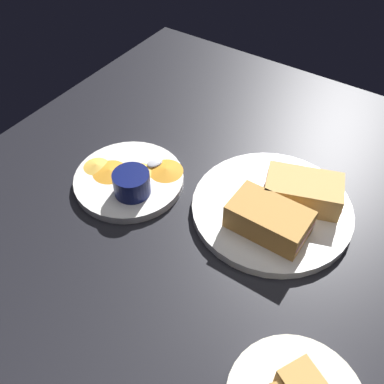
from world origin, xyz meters
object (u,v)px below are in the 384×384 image
at_px(plate_sandwich_main, 271,209).
at_px(spoon_by_dark_ramekin, 272,199).
at_px(sandwich_half_far, 303,191).
at_px(ramekin_dark_sauce, 284,175).
at_px(plate_chips_companion, 129,180).
at_px(ramekin_light_gravy, 132,183).
at_px(sandwich_half_near, 269,219).
at_px(spoon_by_gravy_ramekin, 149,166).

relative_size(plate_sandwich_main, spoon_by_dark_ramekin, 2.85).
relative_size(plate_sandwich_main, sandwich_half_far, 1.90).
relative_size(sandwich_half_far, ramekin_dark_sauce, 2.42).
height_order(plate_chips_companion, ramekin_light_gravy, ramekin_light_gravy).
xyz_separation_m(sandwich_half_near, plate_chips_companion, (0.27, 0.03, -0.03)).
distance_m(sandwich_half_far, spoon_by_gravy_ramekin, 0.29).
bearing_deg(spoon_by_gravy_ramekin, plate_sandwich_main, -170.39).
bearing_deg(plate_chips_companion, ramekin_light_gravy, 140.19).
xyz_separation_m(plate_sandwich_main, spoon_by_gravy_ramekin, (0.24, 0.04, 0.01)).
distance_m(spoon_by_dark_ramekin, spoon_by_gravy_ramekin, 0.24).
bearing_deg(spoon_by_gravy_ramekin, sandwich_half_far, -163.88).
height_order(sandwich_half_near, plate_chips_companion, sandwich_half_near).
height_order(sandwich_half_far, ramekin_light_gravy, sandwich_half_far).
bearing_deg(spoon_by_dark_ramekin, ramekin_dark_sauce, -87.99).
bearing_deg(plate_sandwich_main, ramekin_light_gravy, 25.77).
bearing_deg(plate_sandwich_main, sandwich_half_far, -132.77).
relative_size(plate_chips_companion, ramekin_light_gravy, 3.10).
distance_m(sandwich_half_near, spoon_by_dark_ramekin, 0.07).
height_order(sandwich_half_near, spoon_by_dark_ramekin, sandwich_half_near).
xyz_separation_m(ramekin_dark_sauce, spoon_by_dark_ramekin, (-0.00, 0.05, -0.02)).
bearing_deg(ramekin_light_gravy, plate_sandwich_main, -154.23).
relative_size(plate_sandwich_main, spoon_by_gravy_ramekin, 2.89).
relative_size(sandwich_half_near, spoon_by_gravy_ramekin, 1.37).
bearing_deg(plate_chips_companion, spoon_by_gravy_ramekin, -110.31).
relative_size(sandwich_half_far, spoon_by_dark_ramekin, 1.50).
distance_m(ramekin_dark_sauce, plate_chips_companion, 0.29).
relative_size(sandwich_half_far, ramekin_light_gravy, 2.23).
distance_m(ramekin_dark_sauce, ramekin_light_gravy, 0.28).
bearing_deg(ramekin_light_gravy, spoon_by_dark_ramekin, -151.09).
height_order(sandwich_half_far, spoon_by_dark_ramekin, sandwich_half_far).
height_order(sandwich_half_far, plate_chips_companion, sandwich_half_far).
distance_m(plate_sandwich_main, sandwich_half_near, 0.06).
xyz_separation_m(sandwich_half_near, sandwich_half_far, (-0.02, -0.09, 0.00)).
bearing_deg(ramekin_dark_sauce, spoon_by_dark_ramekin, 92.01).
height_order(sandwich_half_far, spoon_by_gravy_ramekin, sandwich_half_far).
bearing_deg(sandwich_half_near, spoon_by_gravy_ramekin, -2.34).
bearing_deg(spoon_by_dark_ramekin, sandwich_half_near, 110.24).
distance_m(plate_sandwich_main, ramekin_dark_sauce, 0.07).
bearing_deg(spoon_by_gravy_ramekin, ramekin_light_gravy, 102.53).
bearing_deg(sandwich_half_far, spoon_by_dark_ramekin, 32.36).
bearing_deg(spoon_by_gravy_ramekin, sandwich_half_near, 177.66).
bearing_deg(spoon_by_gravy_ramekin, ramekin_dark_sauce, -155.90).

